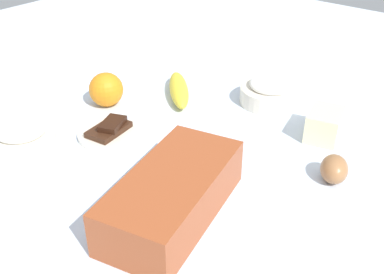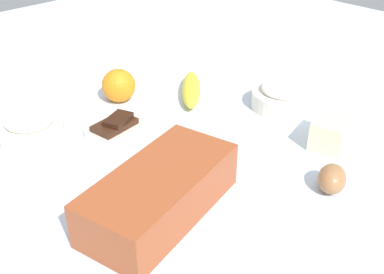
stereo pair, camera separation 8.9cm
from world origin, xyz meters
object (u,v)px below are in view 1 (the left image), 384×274
(loaf_pan, at_px, (173,194))
(flour_bowl, at_px, (22,136))
(sugar_bowl, at_px, (270,91))
(chocolate_plate, at_px, (110,132))
(egg_near_butter, at_px, (334,169))
(butter_block, at_px, (324,125))
(orange_fruit, at_px, (106,90))
(banana, at_px, (179,89))

(loaf_pan, distance_m, flour_bowl, 0.37)
(sugar_bowl, relative_size, chocolate_plate, 1.09)
(egg_near_butter, relative_size, chocolate_plate, 0.50)
(loaf_pan, bearing_deg, butter_block, -24.98)
(orange_fruit, bearing_deg, egg_near_butter, -83.81)
(flour_bowl, distance_m, chocolate_plate, 0.17)
(orange_fruit, xyz_separation_m, egg_near_butter, (0.06, -0.54, -0.02))
(loaf_pan, xyz_separation_m, sugar_bowl, (0.45, 0.09, -0.01))
(loaf_pan, distance_m, orange_fruit, 0.43)
(loaf_pan, bearing_deg, chocolate_plate, 56.09)
(egg_near_butter, bearing_deg, orange_fruit, 96.19)
(egg_near_butter, bearing_deg, sugar_bowl, 52.28)
(loaf_pan, distance_m, banana, 0.43)
(egg_near_butter, bearing_deg, butter_block, 32.42)
(flour_bowl, relative_size, egg_near_butter, 2.05)
(flour_bowl, height_order, orange_fruit, orange_fruit)
(butter_block, bearing_deg, banana, 97.73)
(butter_block, bearing_deg, sugar_bowl, 68.76)
(egg_near_butter, height_order, chocolate_plate, egg_near_butter)
(flour_bowl, relative_size, butter_block, 1.48)
(flour_bowl, height_order, banana, flour_bowl)
(sugar_bowl, xyz_separation_m, orange_fruit, (-0.25, 0.29, 0.01))
(flour_bowl, distance_m, orange_fruit, 0.24)
(orange_fruit, bearing_deg, banana, -36.60)
(flour_bowl, xyz_separation_m, chocolate_plate, (0.14, -0.10, -0.02))
(loaf_pan, distance_m, sugar_bowl, 0.46)
(orange_fruit, distance_m, butter_block, 0.49)
(sugar_bowl, bearing_deg, orange_fruit, 131.21)
(orange_fruit, relative_size, butter_block, 0.88)
(sugar_bowl, distance_m, egg_near_butter, 0.32)
(flour_bowl, bearing_deg, sugar_bowl, -29.29)
(flour_bowl, relative_size, orange_fruit, 1.67)
(banana, distance_m, chocolate_plate, 0.23)
(flour_bowl, relative_size, sugar_bowl, 0.94)
(banana, xyz_separation_m, orange_fruit, (-0.14, 0.10, 0.02))
(sugar_bowl, height_order, butter_block, sugar_bowl)
(loaf_pan, relative_size, butter_block, 3.36)
(chocolate_plate, bearing_deg, loaf_pan, -110.74)
(orange_fruit, bearing_deg, loaf_pan, -117.22)
(butter_block, relative_size, egg_near_butter, 1.39)
(butter_block, height_order, egg_near_butter, butter_block)
(loaf_pan, xyz_separation_m, butter_block, (0.38, -0.08, -0.01))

